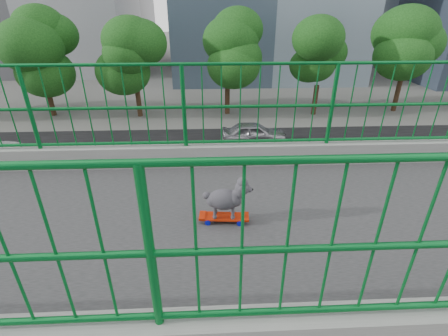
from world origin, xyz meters
name	(u,v)px	position (x,y,z in m)	size (l,w,h in m)	color
road	(170,185)	(-13.00, 0.00, 0.01)	(18.00, 90.00, 0.02)	black
street_trees	(194,61)	(-26.03, 1.06, 4.72)	(5.30, 60.40, 7.26)	black
skateboard	(224,217)	(-0.02, 2.47, 7.05)	(0.20, 0.54, 0.07)	red
poodle	(227,198)	(-0.01, 2.50, 7.30)	(0.24, 0.51, 0.43)	#28262A
car_2	(163,179)	(-12.40, -0.23, 0.72)	(2.38, 5.17, 1.44)	#BB1B07
car_3	(10,156)	(-15.60, -9.93, 0.79)	(2.21, 5.44, 1.58)	silver
car_4	(254,133)	(-18.80, 5.54, 0.79)	(1.88, 4.67, 1.59)	#9A999E
car_5	(296,261)	(-6.00, 5.39, 0.67)	(1.42, 4.07, 1.34)	#BB1B07
car_6	(85,214)	(-9.20, -3.29, 0.78)	(2.60, 5.63, 1.56)	black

